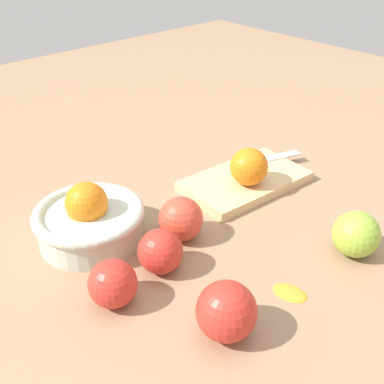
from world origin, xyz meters
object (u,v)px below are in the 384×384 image
(cutting_board, at_px, (245,181))
(apple_back_left, at_px, (181,219))
(bowl, at_px, (89,220))
(knife, at_px, (258,159))
(apple_front_left, at_px, (226,311))
(apple_front_right, at_px, (356,234))
(orange_on_board, at_px, (249,167))
(apple_mid_left_2, at_px, (160,251))
(apple_mid_left, at_px, (113,284))

(cutting_board, height_order, apple_back_left, apple_back_left)
(bowl, bearing_deg, knife, -4.26)
(apple_front_left, height_order, apple_front_right, apple_front_left)
(cutting_board, relative_size, apple_front_left, 3.07)
(cutting_board, height_order, apple_front_right, apple_front_right)
(apple_front_right, bearing_deg, knife, 70.91)
(cutting_board, bearing_deg, knife, 21.24)
(apple_back_left, distance_m, apple_front_right, 0.28)
(orange_on_board, distance_m, apple_mid_left_2, 0.28)
(apple_front_left, bearing_deg, cutting_board, 38.42)
(bowl, xyz_separation_m, apple_mid_left, (-0.06, -0.15, -0.00))
(bowl, relative_size, apple_front_left, 2.28)
(apple_front_right, bearing_deg, apple_mid_left, 154.29)
(knife, bearing_deg, apple_front_right, -109.09)
(apple_mid_left, distance_m, apple_mid_left_2, 0.09)
(apple_front_left, xyz_separation_m, apple_back_left, (0.09, 0.20, -0.00))
(apple_back_left, height_order, apple_front_right, same)
(apple_front_left, bearing_deg, bowl, 93.90)
(bowl, distance_m, apple_mid_left, 0.16)
(bowl, relative_size, apple_mid_left_2, 2.62)
(apple_back_left, relative_size, apple_front_right, 1.00)
(knife, distance_m, apple_mid_left_2, 0.37)
(orange_on_board, relative_size, apple_mid_left_2, 1.04)
(apple_back_left, bearing_deg, apple_front_right, -50.92)
(apple_front_left, bearing_deg, apple_front_right, -4.55)
(apple_front_left, distance_m, apple_front_right, 0.27)
(cutting_board, height_order, apple_mid_left, apple_mid_left)
(knife, height_order, apple_mid_left, apple_mid_left)
(apple_mid_left_2, relative_size, apple_back_left, 0.93)
(apple_mid_left, bearing_deg, apple_mid_left_2, 7.49)
(bowl, xyz_separation_m, knife, (0.39, -0.03, -0.01))
(cutting_board, xyz_separation_m, apple_front_left, (-0.30, -0.24, 0.03))
(apple_mid_left, bearing_deg, apple_back_left, 16.71)
(cutting_board, xyz_separation_m, apple_front_right, (-0.03, -0.26, 0.03))
(bowl, xyz_separation_m, apple_back_left, (0.11, -0.10, -0.00))
(orange_on_board, height_order, apple_mid_left, orange_on_board)
(knife, relative_size, apple_front_left, 1.89)
(knife, height_order, apple_mid_left_2, apple_mid_left_2)
(apple_front_left, height_order, apple_mid_left_2, apple_front_left)
(cutting_board, relative_size, apple_back_left, 3.28)
(apple_front_right, bearing_deg, orange_on_board, 86.29)
(apple_mid_left_2, distance_m, apple_back_left, 0.09)
(apple_front_left, bearing_deg, orange_on_board, 37.50)
(bowl, height_order, cutting_board, bowl)
(cutting_board, relative_size, apple_front_right, 3.29)
(apple_mid_left, bearing_deg, apple_front_left, -62.51)
(apple_front_left, distance_m, apple_back_left, 0.22)
(bowl, relative_size, orange_on_board, 2.51)
(orange_on_board, relative_size, apple_front_left, 0.91)
(orange_on_board, bearing_deg, cutting_board, 52.34)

